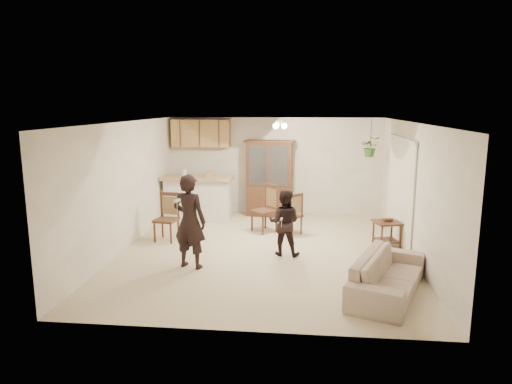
# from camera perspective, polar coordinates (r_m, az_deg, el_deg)

# --- Properties ---
(floor) EXTENTS (6.50, 6.50, 0.00)m
(floor) POSITION_cam_1_polar(r_m,az_deg,el_deg) (9.02, 1.04, -7.37)
(floor) COLOR beige
(floor) RESTS_ON ground
(ceiling) EXTENTS (5.50, 6.50, 0.02)m
(ceiling) POSITION_cam_1_polar(r_m,az_deg,el_deg) (8.57, 1.10, 8.71)
(ceiling) COLOR white
(ceiling) RESTS_ON wall_back
(wall_back) EXTENTS (5.50, 0.02, 2.50)m
(wall_back) POSITION_cam_1_polar(r_m,az_deg,el_deg) (11.91, 2.36, 3.27)
(wall_back) COLOR white
(wall_back) RESTS_ON ground
(wall_front) EXTENTS (5.50, 0.02, 2.50)m
(wall_front) POSITION_cam_1_polar(r_m,az_deg,el_deg) (5.56, -1.72, -5.55)
(wall_front) COLOR white
(wall_front) RESTS_ON ground
(wall_left) EXTENTS (0.02, 6.50, 2.50)m
(wall_left) POSITION_cam_1_polar(r_m,az_deg,el_deg) (9.34, -15.99, 0.76)
(wall_left) COLOR white
(wall_left) RESTS_ON ground
(wall_right) EXTENTS (0.02, 6.50, 2.50)m
(wall_right) POSITION_cam_1_polar(r_m,az_deg,el_deg) (8.92, 18.96, 0.12)
(wall_right) COLOR white
(wall_right) RESTS_ON ground
(breakfast_bar) EXTENTS (1.60, 0.55, 1.00)m
(breakfast_bar) POSITION_cam_1_polar(r_m,az_deg,el_deg) (11.42, -7.25, -0.96)
(breakfast_bar) COLOR silver
(breakfast_bar) RESTS_ON floor
(bar_top) EXTENTS (1.75, 0.70, 0.08)m
(bar_top) POSITION_cam_1_polar(r_m,az_deg,el_deg) (11.32, -7.31, 1.77)
(bar_top) COLOR tan
(bar_top) RESTS_ON breakfast_bar
(upper_cabinets) EXTENTS (1.50, 0.34, 0.70)m
(upper_cabinets) POSITION_cam_1_polar(r_m,az_deg,el_deg) (11.92, -6.89, 7.31)
(upper_cabinets) COLOR olive
(upper_cabinets) RESTS_ON wall_back
(vertical_blinds) EXTENTS (0.06, 2.30, 2.10)m
(vertical_blinds) POSITION_cam_1_polar(r_m,az_deg,el_deg) (9.80, 17.51, 0.24)
(vertical_blinds) COLOR silver
(vertical_blinds) RESTS_ON wall_right
(ceiling_fixture) EXTENTS (0.36, 0.36, 0.20)m
(ceiling_fixture) POSITION_cam_1_polar(r_m,az_deg,el_deg) (9.76, 2.87, 8.37)
(ceiling_fixture) COLOR #FFEDBF
(ceiling_fixture) RESTS_ON ceiling
(hanging_plant) EXTENTS (0.43, 0.37, 0.48)m
(hanging_plant) POSITION_cam_1_polar(r_m,az_deg,el_deg) (11.10, 14.11, 5.51)
(hanging_plant) COLOR #2A5321
(hanging_plant) RESTS_ON ceiling
(plant_cord) EXTENTS (0.01, 0.01, 0.65)m
(plant_cord) POSITION_cam_1_polar(r_m,az_deg,el_deg) (11.07, 14.19, 7.19)
(plant_cord) COLOR black
(plant_cord) RESTS_ON ceiling
(sofa) EXTENTS (1.38, 2.01, 0.73)m
(sofa) POSITION_cam_1_polar(r_m,az_deg,el_deg) (7.24, 16.22, -9.39)
(sofa) COLOR beige
(sofa) RESTS_ON floor
(adult) EXTENTS (0.75, 0.60, 1.80)m
(adult) POSITION_cam_1_polar(r_m,az_deg,el_deg) (7.98, -8.32, -3.18)
(adult) COLOR black
(adult) RESTS_ON floor
(child) EXTENTS (0.72, 0.59, 1.35)m
(child) POSITION_cam_1_polar(r_m,az_deg,el_deg) (8.63, 3.54, -3.56)
(child) COLOR black
(child) RESTS_ON floor
(china_hutch) EXTENTS (1.28, 0.61, 1.94)m
(china_hutch) POSITION_cam_1_polar(r_m,az_deg,el_deg) (11.63, 1.71, 1.65)
(china_hutch) COLOR #351B13
(china_hutch) RESTS_ON floor
(side_table) EXTENTS (0.60, 0.60, 0.60)m
(side_table) POSITION_cam_1_polar(r_m,az_deg,el_deg) (9.51, 16.03, -5.07)
(side_table) COLOR #351B13
(side_table) RESTS_ON floor
(chair_bar) EXTENTS (0.51, 0.51, 1.01)m
(chair_bar) POSITION_cam_1_polar(r_m,az_deg,el_deg) (9.79, -11.13, -4.38)
(chair_bar) COLOR #351B13
(chair_bar) RESTS_ON floor
(chair_hutch_left) EXTENTS (0.67, 0.67, 1.07)m
(chair_hutch_left) POSITION_cam_1_polar(r_m,az_deg,el_deg) (10.27, 1.03, -3.34)
(chair_hutch_left) COLOR #351B13
(chair_hutch_left) RESTS_ON floor
(chair_hutch_right) EXTENTS (0.59, 0.59, 0.94)m
(chair_hutch_right) POSITION_cam_1_polar(r_m,az_deg,el_deg) (10.12, 4.30, -3.81)
(chair_hutch_right) COLOR #351B13
(chair_hutch_right) RESTS_ON floor
(controller_adult) EXTENTS (0.08, 0.15, 0.04)m
(controller_adult) POSITION_cam_1_polar(r_m,az_deg,el_deg) (7.57, -9.86, -1.07)
(controller_adult) COLOR silver
(controller_adult) RESTS_ON adult
(controller_child) EXTENTS (0.05, 0.11, 0.03)m
(controller_child) POSITION_cam_1_polar(r_m,az_deg,el_deg) (8.32, 3.21, -3.39)
(controller_child) COLOR silver
(controller_child) RESTS_ON child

